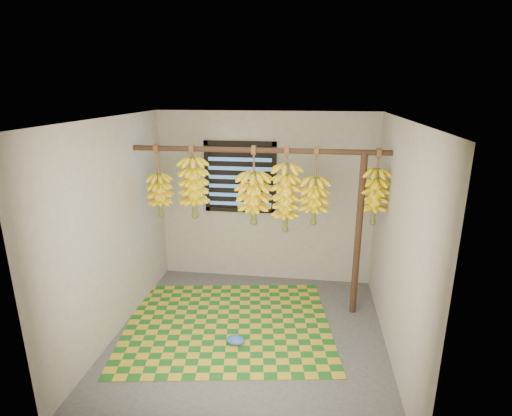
% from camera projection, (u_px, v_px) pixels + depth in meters
% --- Properties ---
extents(floor, '(3.00, 3.00, 0.01)m').
position_uv_depth(floor, '(249.00, 337.00, 4.50)').
color(floor, '#444444').
rests_on(floor, ground).
extents(ceiling, '(3.00, 3.00, 0.01)m').
position_uv_depth(ceiling, '(248.00, 119.00, 3.80)').
color(ceiling, silver).
rests_on(ceiling, wall_back).
extents(wall_back, '(3.00, 0.01, 2.40)m').
position_uv_depth(wall_back, '(265.00, 199.00, 5.58)').
color(wall_back, gray).
rests_on(wall_back, floor).
extents(wall_left, '(0.01, 3.00, 2.40)m').
position_uv_depth(wall_left, '(113.00, 230.00, 4.35)').
color(wall_left, gray).
rests_on(wall_left, floor).
extents(wall_right, '(0.01, 3.00, 2.40)m').
position_uv_depth(wall_right, '(399.00, 244.00, 3.95)').
color(wall_right, gray).
rests_on(wall_right, floor).
extents(window, '(1.00, 0.04, 1.00)m').
position_uv_depth(window, '(240.00, 177.00, 5.51)').
color(window, black).
rests_on(window, wall_back).
extents(hanging_pole, '(3.00, 0.06, 0.06)m').
position_uv_depth(hanging_pole, '(258.00, 150.00, 4.58)').
color(hanging_pole, '#46291A').
rests_on(hanging_pole, wall_left).
extents(support_post, '(0.08, 0.08, 2.00)m').
position_uv_depth(support_post, '(358.00, 237.00, 4.72)').
color(support_post, '#46291A').
rests_on(support_post, floor).
extents(woven_mat, '(2.64, 2.24, 0.01)m').
position_uv_depth(woven_mat, '(228.00, 324.00, 4.72)').
color(woven_mat, '#1B5D1C').
rests_on(woven_mat, floor).
extents(plastic_bag, '(0.22, 0.18, 0.08)m').
position_uv_depth(plastic_bag, '(236.00, 340.00, 4.35)').
color(plastic_bag, blue).
rests_on(plastic_bag, woven_mat).
extents(banana_bunch_a, '(0.30, 0.30, 0.90)m').
position_uv_depth(banana_bunch_a, '(160.00, 195.00, 4.91)').
color(banana_bunch_a, brown).
rests_on(banana_bunch_a, hanging_pole).
extents(banana_bunch_b, '(0.34, 0.34, 0.89)m').
position_uv_depth(banana_bunch_b, '(194.00, 188.00, 4.82)').
color(banana_bunch_b, brown).
rests_on(banana_bunch_b, hanging_pole).
extents(banana_bunch_c, '(0.39, 0.39, 0.94)m').
position_uv_depth(banana_bunch_c, '(254.00, 198.00, 4.76)').
color(banana_bunch_c, brown).
rests_on(banana_bunch_c, hanging_pole).
extents(banana_bunch_d, '(0.33, 0.33, 1.02)m').
position_uv_depth(banana_bunch_d, '(286.00, 198.00, 4.70)').
color(banana_bunch_d, brown).
rests_on(banana_bunch_d, hanging_pole).
extents(banana_bunch_e, '(0.33, 0.33, 0.91)m').
position_uv_depth(banana_bunch_e, '(314.00, 201.00, 4.66)').
color(banana_bunch_e, brown).
rests_on(banana_bunch_e, hanging_pole).
extents(banana_bunch_f, '(0.31, 0.31, 0.88)m').
position_uv_depth(banana_bunch_f, '(375.00, 197.00, 4.55)').
color(banana_bunch_f, brown).
rests_on(banana_bunch_f, hanging_pole).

